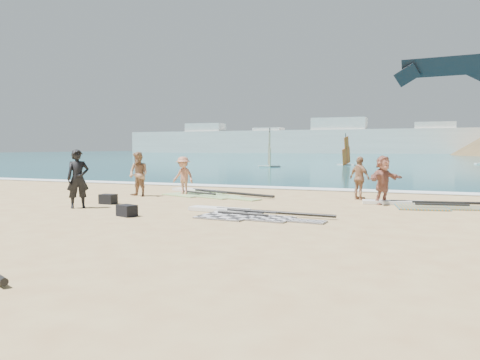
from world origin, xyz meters
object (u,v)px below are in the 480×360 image
(person_wetsuit, at_px, (78,179))
(gear_bag_near, at_px, (108,199))
(rig_orange, at_px, (425,205))
(beachgoer_mid, at_px, (183,176))
(gear_bag_far, at_px, (127,211))
(beachgoer_left, at_px, (139,174))
(rig_green, at_px, (205,193))
(rig_grey, at_px, (240,214))
(beachgoer_right, at_px, (383,180))
(beachgoer_back, at_px, (360,178))

(person_wetsuit, bearing_deg, gear_bag_near, 33.59)
(rig_orange, height_order, beachgoer_mid, beachgoer_mid)
(rig_orange, distance_m, gear_bag_far, 10.26)
(gear_bag_far, relative_size, beachgoer_left, 0.30)
(rig_green, distance_m, person_wetsuit, 6.26)
(gear_bag_far, bearing_deg, beachgoer_left, 119.99)
(rig_grey, distance_m, gear_bag_far, 3.43)
(rig_orange, bearing_deg, beachgoer_mid, 168.71)
(rig_green, bearing_deg, person_wetsuit, -88.28)
(person_wetsuit, bearing_deg, beachgoer_right, -19.77)
(rig_orange, xyz_separation_m, beachgoer_right, (-1.44, 0.11, 0.85))
(gear_bag_near, bearing_deg, beachgoer_right, 20.94)
(beachgoer_left, bearing_deg, beachgoer_back, 24.01)
(gear_bag_near, bearing_deg, beachgoer_mid, 74.21)
(rig_green, relative_size, beachgoer_back, 3.31)
(person_wetsuit, distance_m, beachgoer_left, 4.05)
(rig_green, xyz_separation_m, beachgoer_left, (-2.24, -1.82, 0.90))
(rig_grey, bearing_deg, gear_bag_far, -149.69)
(rig_green, bearing_deg, rig_grey, -34.52)
(gear_bag_far, xyz_separation_m, beachgoer_left, (-2.92, 5.06, 0.77))
(rig_orange, distance_m, beachgoer_back, 2.85)
(gear_bag_near, relative_size, person_wetsuit, 0.28)
(rig_grey, height_order, beachgoer_back, beachgoer_back)
(beachgoer_right, bearing_deg, person_wetsuit, 151.66)
(rig_green, relative_size, person_wetsuit, 2.83)
(gear_bag_far, height_order, person_wetsuit, person_wetsuit)
(gear_bag_far, bearing_deg, rig_grey, 24.96)
(beachgoer_back, bearing_deg, beachgoer_mid, 45.68)
(rig_green, height_order, gear_bag_far, gear_bag_far)
(person_wetsuit, xyz_separation_m, beachgoer_back, (8.69, 6.10, -0.15))
(rig_green, height_order, gear_bag_near, gear_bag_near)
(beachgoer_left, bearing_deg, person_wetsuit, -75.60)
(rig_green, xyz_separation_m, person_wetsuit, (-2.00, -5.86, 0.96))
(rig_orange, xyz_separation_m, person_wetsuit, (-11.10, -4.84, 0.96))
(rig_green, distance_m, gear_bag_far, 6.92)
(gear_bag_near, distance_m, beachgoer_back, 9.74)
(rig_orange, distance_m, gear_bag_near, 11.43)
(gear_bag_near, height_order, beachgoer_back, beachgoer_back)
(gear_bag_far, relative_size, beachgoer_mid, 0.34)
(beachgoer_back, relative_size, beachgoer_right, 0.96)
(rig_green, distance_m, gear_bag_near, 4.87)
(rig_orange, xyz_separation_m, gear_bag_near, (-10.88, -3.51, 0.13))
(rig_green, relative_size, gear_bag_far, 9.92)
(gear_bag_far, height_order, beachgoer_left, beachgoer_left)
(rig_green, xyz_separation_m, beachgoer_mid, (-0.70, -0.71, 0.79))
(person_wetsuit, height_order, beachgoer_mid, person_wetsuit)
(rig_grey, distance_m, person_wetsuit, 5.89)
(gear_bag_near, distance_m, beachgoer_mid, 4.02)
(gear_bag_far, xyz_separation_m, beachgoer_mid, (-1.38, 6.17, 0.67))
(person_wetsuit, height_order, beachgoer_back, person_wetsuit)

